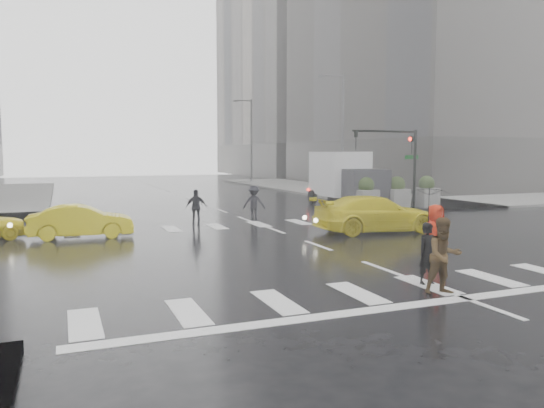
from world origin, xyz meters
name	(u,v)px	position (x,y,z in m)	size (l,w,h in m)	color
ground	(318,246)	(0.00, 0.00, 0.00)	(120.00, 120.00, 0.00)	black
sidewalk_ne	(439,193)	(19.50, 17.50, 0.07)	(35.00, 35.00, 0.15)	slate
building_ne_far	(324,66)	(29.00, 56.00, 16.27)	(26.05, 26.05, 36.00)	gray
road_markings	(318,245)	(0.00, 0.00, 0.01)	(18.00, 48.00, 0.01)	silver
traffic_signal_pole	(400,153)	(9.01, 8.01, 3.22)	(4.45, 0.42, 4.50)	black
street_lamp_near	(341,129)	(10.87, 18.00, 4.95)	(2.15, 0.22, 9.00)	#59595B
street_lamp_far	(250,137)	(10.87, 38.00, 4.95)	(2.15, 0.22, 9.00)	#59595B
planter_west	(366,195)	(7.00, 8.20, 0.98)	(1.10, 1.10, 1.80)	slate
planter_mid	(397,194)	(9.00, 8.20, 0.98)	(1.10, 1.10, 1.80)	slate
planter_east	(426,193)	(11.00, 8.20, 0.98)	(1.10, 1.10, 1.80)	slate
pedestrian_black	(429,218)	(0.06, -5.91, 1.65)	(1.00, 1.02, 2.43)	black
pedestrian_brown	(444,256)	(-0.19, -6.80, 0.89)	(0.86, 0.67, 1.78)	#443118
pedestrian_orange	(435,234)	(1.77, -4.05, 0.89)	(0.95, 0.71, 1.76)	red
pedestrian_far_a	(196,207)	(-2.68, 6.89, 0.80)	(0.94, 0.57, 1.60)	black
pedestrian_far_b	(254,203)	(0.32, 7.56, 0.83)	(1.07, 0.59, 1.66)	black
taxi_mid	(81,221)	(-7.66, 4.92, 0.64)	(1.35, 3.86, 1.27)	yellow
taxi_rear	(375,214)	(3.61, 2.00, 0.75)	(2.10, 4.55, 1.50)	yellow
box_truck	(346,178)	(7.50, 11.28, 1.76)	(2.33, 6.22, 3.31)	white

